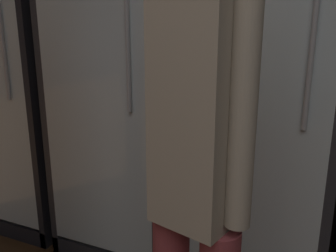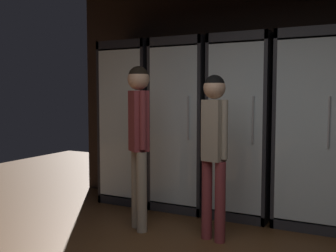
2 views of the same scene
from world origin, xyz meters
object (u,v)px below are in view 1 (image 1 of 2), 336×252
(cooler_left, at_px, (129,75))
(shopper_far, at_px, (196,141))
(cooler_far_left, at_px, (29,68))
(cooler_center, at_px, (265,83))

(cooler_left, xyz_separation_m, shopper_far, (0.74, -0.95, -0.03))
(cooler_far_left, xyz_separation_m, cooler_left, (0.75, 0.00, -0.01))
(cooler_left, bearing_deg, cooler_center, -0.07)
(cooler_far_left, height_order, shopper_far, cooler_far_left)
(cooler_far_left, bearing_deg, cooler_center, 0.04)
(cooler_left, bearing_deg, cooler_far_left, -179.85)
(cooler_center, xyz_separation_m, shopper_far, (-0.01, -0.95, -0.02))
(cooler_far_left, distance_m, cooler_center, 1.49)
(shopper_far, bearing_deg, cooler_far_left, 147.46)
(cooler_far_left, distance_m, cooler_left, 0.75)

